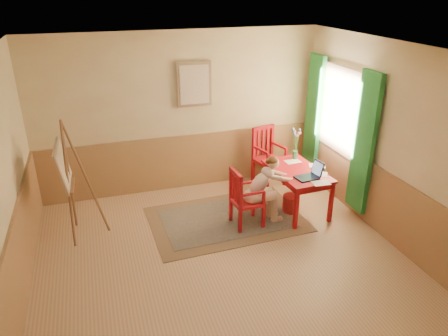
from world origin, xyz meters
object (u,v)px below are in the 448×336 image
object	(u,v)px
table	(297,175)
easel	(66,170)
chair_back	(268,156)
figure	(264,187)
laptop	(310,174)
chair_left	(244,198)

from	to	relation	value
table	easel	distance (m)	3.53
chair_back	figure	size ratio (longest dim) A/B	0.97
chair_back	laptop	world-z (taller)	chair_back
figure	laptop	bearing A→B (deg)	-7.92
table	chair_left	distance (m)	1.03
chair_left	chair_back	bearing A→B (deg)	54.23
table	easel	world-z (taller)	easel
easel	chair_left	bearing A→B (deg)	-11.60
laptop	easel	size ratio (longest dim) A/B	0.24
easel	figure	bearing A→B (deg)	-10.00
table	easel	xyz separation A→B (m)	(-3.49, 0.28, 0.45)
table	chair_left	size ratio (longest dim) A/B	1.30
table	figure	xyz separation A→B (m)	(-0.67, -0.21, -0.02)
chair_left	laptop	xyz separation A→B (m)	(1.05, -0.09, 0.29)
easel	laptop	bearing A→B (deg)	-9.57
chair_left	figure	xyz separation A→B (m)	(0.32, 0.02, 0.13)
laptop	easel	xyz separation A→B (m)	(-3.55, 0.60, 0.31)
chair_back	laptop	distance (m)	1.43
table	laptop	xyz separation A→B (m)	(0.06, -0.31, 0.14)
table	laptop	bearing A→B (deg)	-78.93
table	laptop	distance (m)	0.35
chair_left	easel	world-z (taller)	easel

